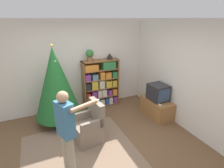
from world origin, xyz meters
The scene contains 14 objects.
ground_plane centered at (0.00, 0.00, 0.00)m, with size 14.00×14.00×0.00m, color brown.
wall_back centered at (0.00, 2.14, 1.30)m, with size 8.00×0.10×2.60m.
wall_right centered at (2.21, 0.00, 1.30)m, with size 0.10×8.00×2.60m.
area_rug centered at (-0.44, 0.04, 0.00)m, with size 2.23×2.17×0.01m.
bookshelf centered at (0.72, 1.89, 0.71)m, with size 1.09×0.33×1.45m.
tv_stand centered at (1.90, 0.65, 0.25)m, with size 0.49×0.93×0.50m.
television centered at (1.90, 0.65, 0.72)m, with size 0.44×0.50×0.44m.
game_remote centered at (1.75, 0.37, 0.51)m, with size 0.04×0.12×0.02m.
christmas_tree centered at (-0.62, 1.45, 1.10)m, with size 1.16×1.16×2.05m.
armchair centered at (-0.12, 0.41, 0.32)m, with size 0.63×0.62×0.92m.
standing_person centered at (-0.71, -0.32, 0.93)m, with size 0.72×0.44×1.58m.
potted_plant centered at (0.41, 1.91, 1.64)m, with size 0.22×0.22×0.33m.
table_lamp centered at (1.02, 1.91, 1.55)m, with size 0.20×0.20×0.18m.
book_pile_near_tree centered at (-0.13, 1.13, 0.06)m, with size 0.24×0.19×0.11m.
Camera 1 is at (-1.02, -2.79, 2.59)m, focal length 28.00 mm.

